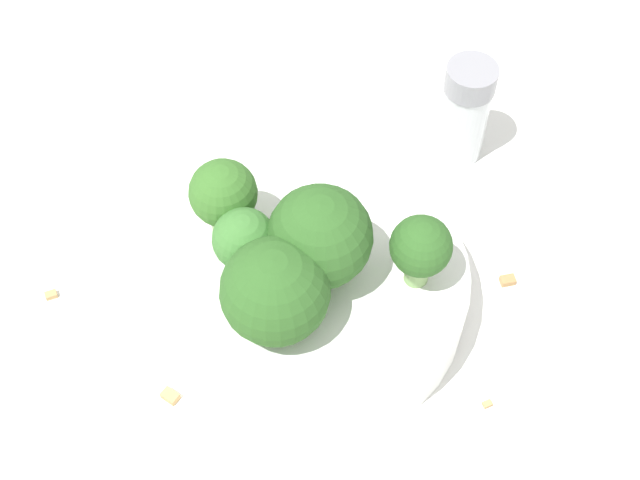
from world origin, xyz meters
TOP-DOWN VIEW (x-y plane):
  - ground_plane at (0.00, 0.00)m, footprint 3.00×3.00m
  - bowl at (0.00, 0.00)m, footprint 0.17×0.17m
  - broccoli_floret_0 at (0.00, -0.00)m, footprint 0.06×0.06m
  - broccoli_floret_1 at (0.05, 0.03)m, footprint 0.03×0.03m
  - broccoli_floret_2 at (-0.00, -0.04)m, footprint 0.06×0.06m
  - broccoli_floret_3 at (-0.03, -0.02)m, footprint 0.03×0.03m
  - broccoli_floret_4 at (-0.06, -0.01)m, footprint 0.04×0.04m
  - pepper_shaker at (-0.00, 0.15)m, footprint 0.03×0.03m
  - almond_crumb_0 at (0.08, 0.08)m, footprint 0.01×0.01m
  - almond_crumb_1 at (-0.13, -0.09)m, footprint 0.01×0.01m
  - almond_crumb_2 at (-0.03, -0.10)m, footprint 0.01×0.01m
  - almond_crumb_3 at (0.11, 0.01)m, footprint 0.01×0.01m

SIDE VIEW (x-z plane):
  - ground_plane at x=0.00m, z-range 0.00..0.00m
  - almond_crumb_3 at x=0.11m, z-range 0.00..0.01m
  - almond_crumb_1 at x=-0.13m, z-range 0.00..0.01m
  - almond_crumb_0 at x=0.08m, z-range 0.00..0.01m
  - almond_crumb_2 at x=-0.03m, z-range 0.00..0.01m
  - bowl at x=0.00m, z-range 0.00..0.04m
  - pepper_shaker at x=0.00m, z-range 0.00..0.08m
  - broccoli_floret_2 at x=0.00m, z-range 0.04..0.10m
  - broccoli_floret_1 at x=0.05m, z-range 0.05..0.09m
  - broccoli_floret_3 at x=-0.03m, z-range 0.05..0.09m
  - broccoli_floret_4 at x=-0.06m, z-range 0.05..0.10m
  - broccoli_floret_0 at x=0.00m, z-range 0.04..0.11m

